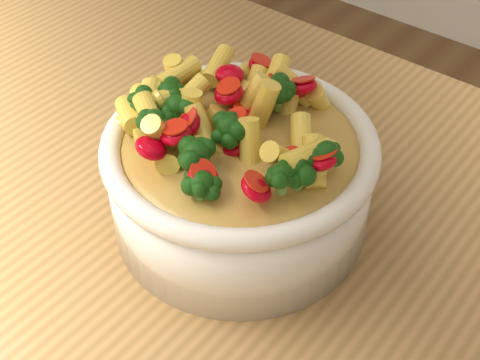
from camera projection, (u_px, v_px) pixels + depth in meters
The scene contains 2 objects.
serving_bowl at pixel (240, 179), 0.57m from camera, with size 0.23×0.23×0.10m.
pasta_salad at pixel (240, 122), 0.53m from camera, with size 0.18×0.18×0.04m.
Camera 1 is at (0.22, -0.26, 1.33)m, focal length 50.00 mm.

